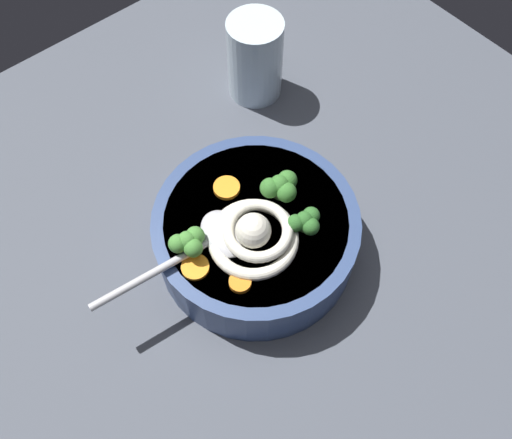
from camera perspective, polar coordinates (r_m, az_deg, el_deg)
table_slab at (r=65.48cm, az=2.47°, el=-3.70°), size 93.14×93.14×3.74cm
soup_bowl at (r=60.69cm, az=0.00°, el=-1.50°), size 22.54×22.54×6.66cm
noodle_pile at (r=55.54cm, az=-0.20°, el=-1.54°), size 10.37×10.17×4.17cm
soup_spoon at (r=55.97cm, az=-4.60°, el=-2.16°), size 17.50×6.52×1.60cm
broccoli_floret_near_spoon at (r=55.93cm, az=5.22°, el=-0.19°), size 3.62×3.12×2.86cm
broccoli_floret_far at (r=54.86cm, az=-7.10°, el=-2.37°), size 3.84×3.30×3.03cm
broccoli_floret_beside_noodles at (r=57.58cm, az=2.61°, el=3.47°), size 4.27×3.67×3.37cm
carrot_slice_extra_a at (r=55.43cm, az=-6.38°, el=-4.98°), size 2.86×2.86×0.44cm
carrot_slice_left at (r=59.73cm, az=-3.09°, el=3.34°), size 2.93×2.93×0.53cm
carrot_slice_front at (r=54.33cm, az=-1.67°, el=-6.58°), size 2.27×2.27×0.66cm
drinking_glass at (r=74.02cm, az=-0.10°, el=16.50°), size 7.29×7.29×11.32cm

